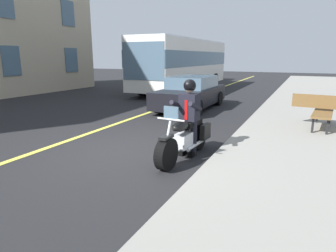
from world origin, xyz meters
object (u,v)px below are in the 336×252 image
(rider_main, at_px, (189,111))
(bench_sidewalk, at_px, (324,109))
(motorcycle_main, at_px, (185,138))
(car_silver, at_px, (191,93))
(bus_far, at_px, (184,62))

(rider_main, relative_size, bench_sidewalk, 0.95)
(rider_main, bearing_deg, bench_sidewalk, 142.20)
(motorcycle_main, xyz_separation_m, bench_sidewalk, (-3.85, 2.85, 0.26))
(motorcycle_main, relative_size, bench_sidewalk, 1.21)
(rider_main, xyz_separation_m, car_silver, (-5.82, -2.18, -0.35))
(rider_main, bearing_deg, car_silver, -159.49)
(bus_far, distance_m, car_silver, 7.41)
(rider_main, distance_m, car_silver, 6.22)
(motorcycle_main, height_order, bench_sidewalk, motorcycle_main)
(bus_far, height_order, car_silver, bus_far)
(car_silver, bearing_deg, motorcycle_main, 19.84)
(rider_main, bearing_deg, motorcycle_main, -2.93)
(motorcycle_main, xyz_separation_m, bus_far, (-12.65, -5.24, 1.42))
(motorcycle_main, height_order, bus_far, bus_far)
(car_silver, bearing_deg, rider_main, 20.51)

